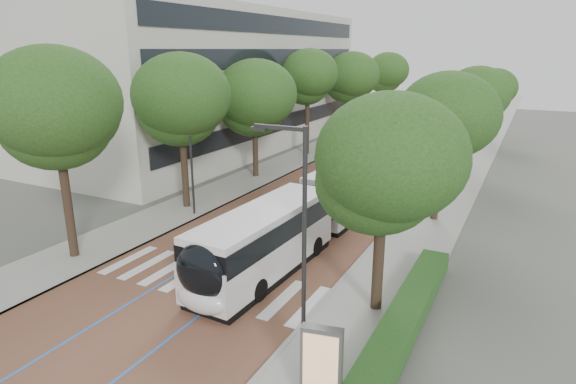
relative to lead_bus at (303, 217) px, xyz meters
The scene contains 22 objects.
ground 7.18m from the lead_bus, 108.55° to the right, with size 160.00×160.00×0.00m, color #51544C.
road 33.49m from the lead_bus, 93.81° to the left, with size 11.00×140.00×0.02m, color brown.
sidewalk_left 34.80m from the lead_bus, 106.24° to the left, with size 4.00×140.00×0.12m, color #999590.
sidewalk_right 33.82m from the lead_bus, 81.02° to the left, with size 4.00×140.00×0.12m, color #999590.
kerb_left 34.31m from the lead_bus, 103.19° to the left, with size 0.20×140.00×0.14m, color gray.
kerb_right 33.58m from the lead_bus, 84.22° to the left, with size 0.20×140.00×0.14m, color gray.
zebra_crossing 6.19m from the lead_bus, 109.78° to the right, with size 10.55×3.60×0.01m.
lane_line_left 33.63m from the lead_bus, 96.54° to the left, with size 0.12×126.00×0.01m, color blue.
lane_line_right 33.42m from the lead_bus, 91.07° to the left, with size 0.12×126.00×0.01m, color blue.
office_building 30.93m from the lead_bus, 135.43° to the left, with size 18.11×40.00×14.00m.
hedge 9.61m from the lead_bus, 43.94° to the right, with size 1.20×14.00×0.80m, color #1D4217.
streetlight_near 11.05m from the lead_bus, 65.46° to the right, with size 1.82×0.20×8.00m.
streetlight_far 16.30m from the lead_bus, 74.04° to the left, with size 1.82×0.20×8.00m.
lamp_post_left 8.80m from the lead_bus, behind, with size 0.14×0.14×8.00m, color #2C2C2E.
trees_left 21.21m from the lead_bus, 118.20° to the left, with size 6.42×61.03×9.83m.
trees_right 14.84m from the lead_bus, 67.37° to the left, with size 5.89×47.30×8.45m.
lead_bus is the anchor object (origin of this frame).
bus_queued_0 16.04m from the lead_bus, 90.54° to the left, with size 3.29×12.53×3.20m.
bus_queued_1 29.02m from the lead_bus, 90.26° to the left, with size 2.62×12.42×3.20m.
bus_queued_2 41.44m from the lead_bus, 90.38° to the left, with size 3.02×12.49×3.20m.
bus_queued_3 54.82m from the lead_bus, 90.00° to the left, with size 3.03×12.49×3.20m.
ad_panel 12.12m from the lead_bus, 62.10° to the right, with size 1.25×0.56×2.52m.
Camera 1 is at (12.45, -15.10, 10.17)m, focal length 30.00 mm.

